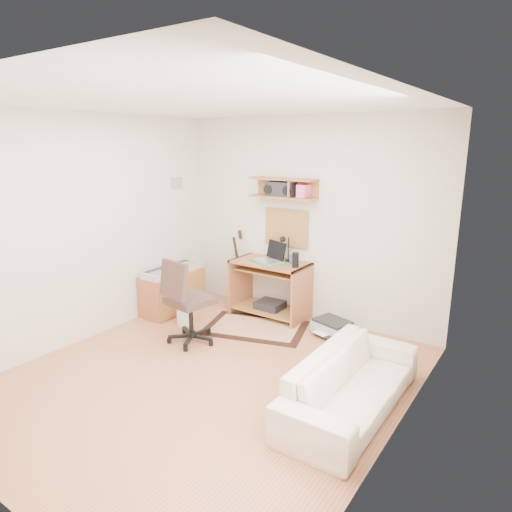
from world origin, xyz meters
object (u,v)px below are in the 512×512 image
Objects in this scene: sofa at (352,374)px; printer at (332,327)px; desk at (270,289)px; cabinet at (173,292)px; task_chair at (190,300)px.

printer is at bearing 30.69° from sofa.
cabinet is at bearing -153.11° from desk.
desk is 1.25m from task_chair.
printer is 1.63m from sofa.
task_chair is 1.09m from cabinet.
desk is 2.28m from sofa.
cabinet is 2.11× the size of printer.
sofa is (1.76, -1.45, -0.04)m from desk.
desk is 1.34m from cabinet.
cabinet is (-1.20, -0.61, -0.10)m from desk.
sofa is at bearing -42.69° from printer.
cabinet is at bearing 74.15° from sofa.
desk is at bearing -167.17° from printer.
cabinet reaches higher than printer.
cabinet is 3.08m from sofa.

